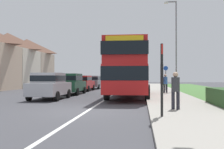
{
  "coord_description": "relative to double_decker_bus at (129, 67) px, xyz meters",
  "views": [
    {
      "loc": [
        2.31,
        -10.92,
        1.48
      ],
      "look_at": [
        0.57,
        4.43,
        1.6
      ],
      "focal_mm": 41.69,
      "sensor_mm": 36.0,
      "label": 1
    }
  ],
  "objects": [
    {
      "name": "pedestrian_walking_away",
      "position": [
        2.89,
        3.15,
        -1.17
      ],
      "size": [
        0.34,
        0.34,
        1.67
      ],
      "color": "#23232D",
      "rests_on": "ground_plane"
    },
    {
      "name": "lane_marking_centre",
      "position": [
        -1.42,
        -0.05,
        -2.14
      ],
      "size": [
        0.14,
        60.0,
        0.01
      ],
      "primitive_type": "cube",
      "color": "silver",
      "rests_on": "ground_plane"
    },
    {
      "name": "double_decker_bus",
      "position": [
        0.0,
        0.0,
        0.0
      ],
      "size": [
        2.8,
        10.85,
        3.7
      ],
      "color": "red",
      "rests_on": "ground_plane"
    },
    {
      "name": "street_lamp_mid",
      "position": [
        4.0,
        5.58,
        2.66
      ],
      "size": [
        1.14,
        0.2,
        8.48
      ],
      "color": "slate",
      "rests_on": "ground_plane"
    },
    {
      "name": "bus_stop_sign",
      "position": [
        1.58,
        -10.0,
        -0.6
      ],
      "size": [
        0.09,
        0.52,
        2.6
      ],
      "color": "black",
      "rests_on": "ground_plane"
    },
    {
      "name": "cycle_route_sign",
      "position": [
        3.27,
        7.05,
        -0.72
      ],
      "size": [
        0.44,
        0.08,
        2.52
      ],
      "color": "slate",
      "rests_on": "ground_plane"
    },
    {
      "name": "parked_car_silver",
      "position": [
        -5.0,
        -2.8,
        -1.21
      ],
      "size": [
        1.94,
        3.94,
        1.72
      ],
      "color": "#B7B7BC",
      "rests_on": "ground_plane"
    },
    {
      "name": "parked_car_grey",
      "position": [
        -4.95,
        11.93,
        -1.27
      ],
      "size": [
        2.01,
        4.25,
        1.57
      ],
      "color": "slate",
      "rests_on": "ground_plane"
    },
    {
      "name": "ground_plane",
      "position": [
        -1.42,
        -8.05,
        -2.14
      ],
      "size": [
        120.0,
        120.0,
        0.0
      ],
      "primitive_type": "plane",
      "color": "#424247"
    },
    {
      "name": "pavement_near_side",
      "position": [
        2.78,
        -2.05,
        -2.08
      ],
      "size": [
        3.2,
        68.0,
        0.12
      ],
      "primitive_type": "cube",
      "color": "#9E998E",
      "rests_on": "ground_plane"
    },
    {
      "name": "pedestrian_at_stop",
      "position": [
        2.29,
        -7.99,
        -1.17
      ],
      "size": [
        0.34,
        0.34,
        1.67
      ],
      "color": "#23232D",
      "rests_on": "ground_plane"
    },
    {
      "name": "parked_car_red",
      "position": [
        -5.1,
        7.03,
        -1.27
      ],
      "size": [
        1.91,
        4.29,
        1.58
      ],
      "color": "#B21E1E",
      "rests_on": "ground_plane"
    },
    {
      "name": "parked_car_dark_green",
      "position": [
        -4.93,
        1.91,
        -1.2
      ],
      "size": [
        1.91,
        4.06,
        1.72
      ],
      "color": "#19472D",
      "rests_on": "ground_plane"
    }
  ]
}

